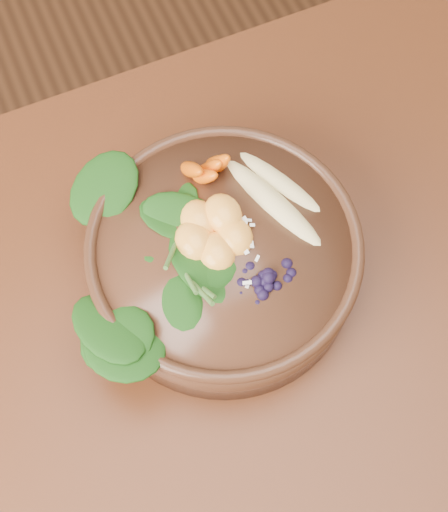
% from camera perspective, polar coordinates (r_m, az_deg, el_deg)
% --- Properties ---
extents(ground, '(4.00, 4.00, 0.00)m').
position_cam_1_polar(ground, '(1.55, 8.69, -13.58)').
color(ground, '#381E0F').
rests_on(ground, ground).
extents(dining_table, '(1.60, 0.90, 0.75)m').
position_cam_1_polar(dining_table, '(0.92, 14.41, -6.43)').
color(dining_table, '#331C0C').
rests_on(dining_table, ground).
extents(stoneware_bowl, '(0.38, 0.38, 0.08)m').
position_cam_1_polar(stoneware_bowl, '(0.78, -0.00, -0.29)').
color(stoneware_bowl, '#452617').
rests_on(stoneware_bowl, dining_table).
extents(kale_heap, '(0.24, 0.23, 0.04)m').
position_cam_1_polar(kale_heap, '(0.74, -5.89, 2.34)').
color(kale_heap, '#194511').
rests_on(kale_heap, stoneware_bowl).
extents(carrot_cluster, '(0.08, 0.08, 0.08)m').
position_cam_1_polar(carrot_cluster, '(0.76, -1.47, 8.63)').
color(carrot_cluster, '#EF6406').
rests_on(carrot_cluster, stoneware_bowl).
extents(banana_halves, '(0.10, 0.17, 0.03)m').
position_cam_1_polar(banana_halves, '(0.77, 4.27, 5.65)').
color(banana_halves, '#E0CC84').
rests_on(banana_halves, stoneware_bowl).
extents(mandarin_cluster, '(0.11, 0.12, 0.03)m').
position_cam_1_polar(mandarin_cluster, '(0.74, -0.90, 2.43)').
color(mandarin_cluster, '#FFA034').
rests_on(mandarin_cluster, stoneware_bowl).
extents(blueberry_pile, '(0.16, 0.15, 0.04)m').
position_cam_1_polar(blueberry_pile, '(0.71, 3.65, -1.41)').
color(blueberry_pile, black).
rests_on(blueberry_pile, stoneware_bowl).
extents(coconut_flakes, '(0.11, 0.10, 0.01)m').
position_cam_1_polar(coconut_flakes, '(0.74, 1.23, 0.12)').
color(coconut_flakes, white).
rests_on(coconut_flakes, stoneware_bowl).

